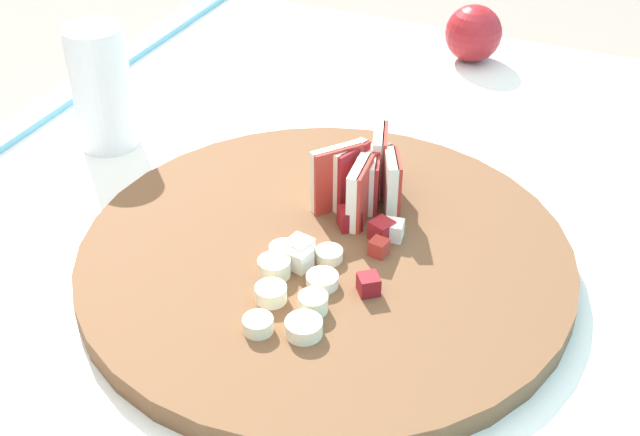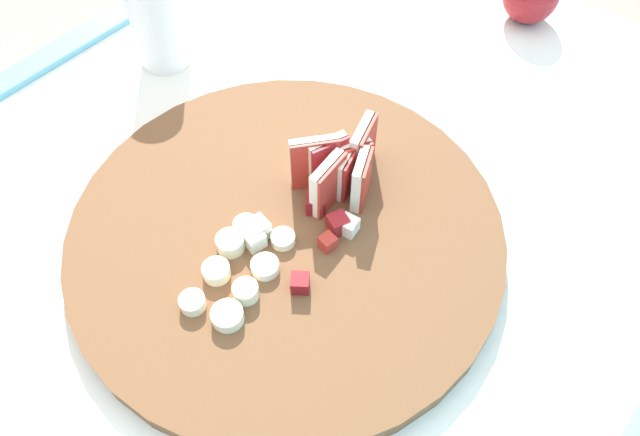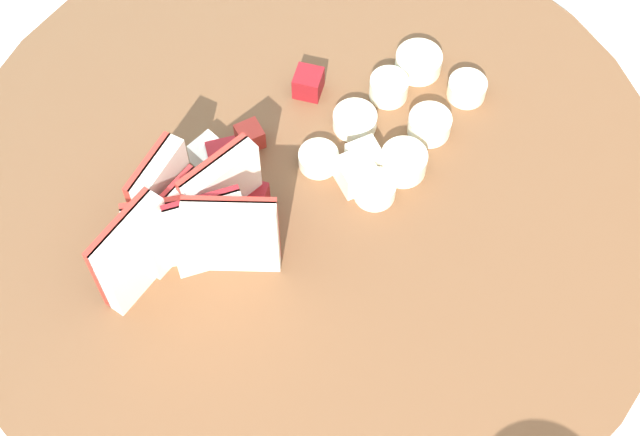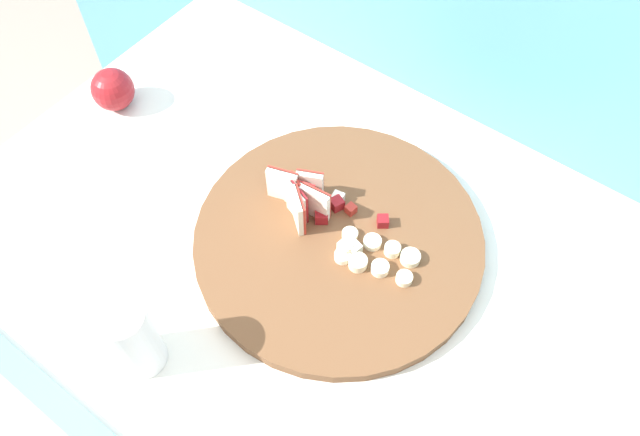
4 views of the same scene
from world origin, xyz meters
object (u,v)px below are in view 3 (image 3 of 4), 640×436
object	(u,v)px
apple_dice_pile	(285,158)
banana_slice_rows	(399,121)
apple_wedge_fan	(186,223)
cutting_board	(310,195)

from	to	relation	value
apple_dice_pile	banana_slice_rows	bearing A→B (deg)	-14.79
apple_wedge_fan	banana_slice_rows	world-z (taller)	apple_wedge_fan
banana_slice_rows	apple_wedge_fan	bearing A→B (deg)	177.53
banana_slice_rows	cutting_board	bearing A→B (deg)	-179.45
apple_dice_pile	banana_slice_rows	size ratio (longest dim) A/B	0.81
cutting_board	apple_wedge_fan	world-z (taller)	apple_wedge_fan
cutting_board	banana_slice_rows	bearing A→B (deg)	0.55
apple_wedge_fan	banana_slice_rows	size ratio (longest dim) A/B	0.84
apple_wedge_fan	apple_dice_pile	world-z (taller)	apple_wedge_fan
cutting_board	banana_slice_rows	xyz separation A→B (m)	(0.07, 0.00, 0.02)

